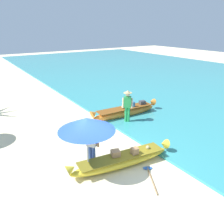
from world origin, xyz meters
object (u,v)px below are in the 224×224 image
Objects in this scene: person_vendor_hatted at (127,104)px; patio_umbrella_large at (87,124)px; boat_yellow_foreground at (122,160)px; paddle at (150,175)px; person_tourist_customer at (92,144)px; boat_orange_midground at (125,112)px.

person_vendor_hatted is 0.87× the size of patio_umbrella_large.
person_vendor_hatted is (2.58, 3.09, 0.80)m from boat_yellow_foreground.
patio_umbrella_large is 2.85m from paddle.
paddle is at bearing -39.66° from patio_umbrella_large.
person_vendor_hatted is 1.13× the size of person_tourist_customer.
boat_yellow_foreground is 4.95m from boat_orange_midground.
patio_umbrella_large is (-3.79, -2.74, 0.81)m from person_vendor_hatted.
boat_yellow_foreground is 0.98× the size of boat_orange_midground.
boat_orange_midground reaches higher than paddle.
boat_yellow_foreground is 1.29m from person_tourist_customer.
person_vendor_hatted is at bearing 62.91° from paddle.
boat_orange_midground reaches higher than boat_yellow_foreground.
paddle is at bearing -51.75° from person_tourist_customer.
person_vendor_hatted is at bearing 34.94° from person_tourist_customer.
patio_umbrella_large is (-0.33, -0.32, 0.95)m from person_tourist_customer.
person_tourist_customer is (-0.89, 0.67, 0.65)m from boat_yellow_foreground.
person_vendor_hatted is 4.76m from paddle.
person_vendor_hatted is at bearing 35.88° from patio_umbrella_large.
paddle is (-2.59, -4.94, -0.27)m from boat_orange_midground.
boat_yellow_foreground is at bearing 113.86° from paddle.
person_vendor_hatted is 4.75m from patio_umbrella_large.
paddle is (0.46, -1.05, -0.22)m from boat_yellow_foreground.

